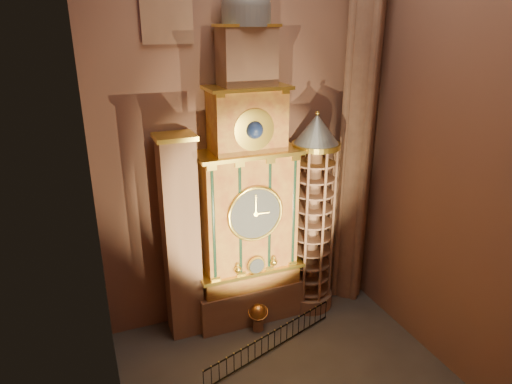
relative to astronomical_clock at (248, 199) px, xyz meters
name	(u,v)px	position (x,y,z in m)	size (l,w,h in m)	color
floor	(289,377)	(0.00, -4.96, -6.68)	(14.00, 14.00, 0.00)	#383330
wall_back	(239,107)	(0.00, 1.04, 4.32)	(22.00, 22.00, 0.00)	brown
wall_left	(91,154)	(-7.00, -4.96, 4.32)	(22.00, 22.00, 0.00)	brown
wall_right	(448,120)	(7.00, -4.96, 4.32)	(22.00, 22.00, 0.00)	brown
astronomical_clock	(248,199)	(0.00, 0.00, 0.00)	(5.60, 2.41, 16.70)	#8C634C
portrait_tower	(181,239)	(-3.40, 0.02, -1.53)	(1.80, 1.60, 10.20)	#8C634C
stair_turret	(313,217)	(3.50, -0.26, -1.41)	(2.50, 2.50, 10.80)	#8C634C
gothic_pier	(360,102)	(6.10, 0.04, 4.32)	(2.04, 2.04, 22.00)	#8C634C
celestial_globe	(258,315)	(-0.01, -1.36, -5.80)	(1.32, 1.29, 1.47)	#8C634C
iron_railing	(271,341)	(-0.04, -3.12, -6.12)	(7.40, 2.57, 1.02)	black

